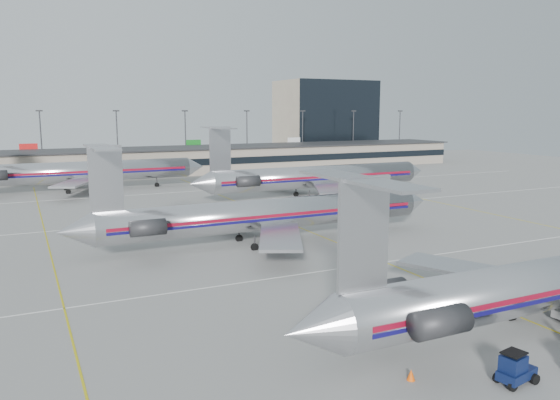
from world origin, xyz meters
TOP-DOWN VIEW (x-y plane):
  - ground at (0.00, 0.00)m, footprint 260.00×260.00m
  - apron_markings at (0.00, 10.00)m, footprint 160.00×0.15m
  - terminal at (0.00, 97.97)m, footprint 162.00×17.00m
  - light_mast_row at (0.00, 112.00)m, footprint 163.60×0.40m
  - distant_building at (62.00, 128.00)m, footprint 30.00×20.00m
  - jet_second_row at (-7.92, 22.35)m, footprint 44.93×26.45m
  - jet_third_row at (13.92, 49.67)m, footprint 46.31×28.48m
  - jet_back_row at (-22.36, 75.29)m, footprint 47.25×29.06m
  - tug_left at (-8.50, -13.38)m, footprint 2.53×1.60m
  - cone_left at (-13.37, -10.55)m, footprint 0.56×0.56m

SIDE VIEW (x-z plane):
  - ground at x=0.00m, z-range 0.00..0.00m
  - apron_markings at x=0.00m, z-range 0.00..0.02m
  - cone_left at x=-13.37m, z-range 0.00..0.65m
  - tug_left at x=-8.50m, z-range -0.08..1.82m
  - terminal at x=0.00m, z-range 0.03..6.28m
  - jet_second_row at x=-7.92m, z-range -2.47..9.29m
  - jet_third_row at x=13.92m, z-range -2.65..10.01m
  - jet_back_row at x=-22.36m, z-range -2.71..10.21m
  - light_mast_row at x=0.00m, z-range 0.94..16.22m
  - distant_building at x=62.00m, z-range 0.00..25.00m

